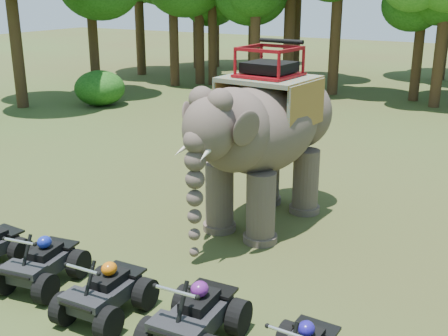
{
  "coord_description": "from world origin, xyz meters",
  "views": [
    {
      "loc": [
        5.8,
        -8.98,
        5.69
      ],
      "look_at": [
        0.0,
        1.2,
        1.9
      ],
      "focal_mm": 45.0,
      "sensor_mm": 36.0,
      "label": 1
    }
  ],
  "objects_px": {
    "atv_1": "(41,257)",
    "elephant": "(265,136)",
    "atv_2": "(105,285)",
    "atv_3": "(195,308)"
  },
  "relations": [
    {
      "from": "atv_3",
      "to": "atv_1",
      "type": "bearing_deg",
      "value": 175.1
    },
    {
      "from": "atv_2",
      "to": "atv_3",
      "type": "relative_size",
      "value": 0.93
    },
    {
      "from": "atv_2",
      "to": "atv_3",
      "type": "distance_m",
      "value": 1.85
    },
    {
      "from": "atv_2",
      "to": "elephant",
      "type": "bearing_deg",
      "value": 81.82
    },
    {
      "from": "elephant",
      "to": "atv_2",
      "type": "height_order",
      "value": "elephant"
    },
    {
      "from": "atv_1",
      "to": "atv_2",
      "type": "distance_m",
      "value": 1.85
    },
    {
      "from": "atv_1",
      "to": "elephant",
      "type": "bearing_deg",
      "value": 55.84
    },
    {
      "from": "elephant",
      "to": "atv_2",
      "type": "distance_m",
      "value": 5.62
    },
    {
      "from": "elephant",
      "to": "atv_2",
      "type": "bearing_deg",
      "value": -90.62
    },
    {
      "from": "elephant",
      "to": "atv_2",
      "type": "relative_size",
      "value": 3.21
    }
  ]
}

